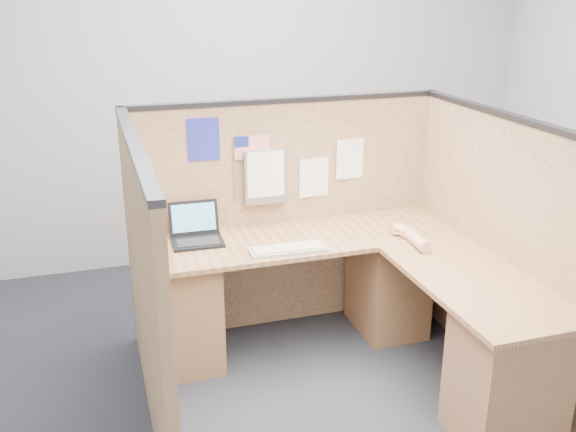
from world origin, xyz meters
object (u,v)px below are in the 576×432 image
object	(u,v)px
l_desk	(353,310)
mouse	(400,231)
keyboard	(287,249)
laptop	(196,232)

from	to	relation	value
l_desk	mouse	xyz separation A→B (m)	(0.40, 0.24, 0.36)
l_desk	keyboard	size ratio (longest dim) A/B	4.37
mouse	laptop	bearing A→B (deg)	166.57
l_desk	mouse	size ratio (longest dim) A/B	18.49
laptop	keyboard	distance (m)	0.59
laptop	mouse	distance (m)	1.25
keyboard	mouse	size ratio (longest dim) A/B	4.24
l_desk	keyboard	distance (m)	0.53
laptop	keyboard	xyz separation A→B (m)	(0.47, -0.34, -0.04)
keyboard	mouse	xyz separation A→B (m)	(0.74, 0.05, 0.01)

